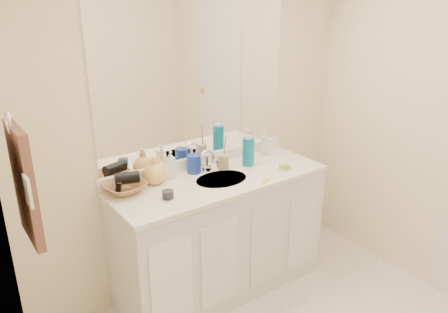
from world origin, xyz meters
TOP-DOWN VIEW (x-y plane):
  - wall_back at (0.00, 1.30)m, footprint 2.60×0.02m
  - wall_left at (-1.30, 0.00)m, footprint 0.02×2.60m
  - vanity_cabinet at (0.00, 1.02)m, footprint 1.50×0.55m
  - countertop at (0.00, 1.02)m, footprint 1.52×0.57m
  - backsplash at (0.00, 1.29)m, footprint 1.52×0.03m
  - sink_basin at (0.00, 1.00)m, footprint 0.37×0.37m
  - faucet at (0.00, 1.18)m, footprint 0.02×0.02m
  - mirror at (0.00, 1.29)m, footprint 1.48×0.01m
  - blue_mug at (-0.09, 1.21)m, footprint 0.11×0.11m
  - tan_cup at (0.12, 1.15)m, footprint 0.08×0.08m
  - toothbrush at (0.13, 1.15)m, footprint 0.01×0.04m
  - mouthwash_bottle at (0.30, 1.10)m, footprint 0.09×0.09m
  - clear_pump_bottle at (0.53, 1.19)m, footprint 0.07×0.07m
  - soap_dish at (0.46, 0.88)m, footprint 0.11×0.10m
  - green_soap at (0.46, 0.88)m, footprint 0.08×0.06m
  - orange_comb at (0.21, 0.80)m, footprint 0.10×0.06m
  - dark_jar at (-0.44, 0.95)m, footprint 0.09×0.09m
  - soap_bottle_white at (-0.26, 1.23)m, footprint 0.09×0.09m
  - soap_bottle_cream at (-0.30, 1.23)m, footprint 0.10×0.10m
  - soap_bottle_yellow at (-0.40, 1.21)m, footprint 0.19×0.19m
  - wicker_basket at (-0.61, 1.19)m, footprint 0.29×0.29m
  - hair_dryer at (-0.59, 1.19)m, footprint 0.17×0.12m
  - towel_ring at (-1.27, 0.77)m, footprint 0.01×0.11m
  - hand_towel at (-1.25, 0.77)m, footprint 0.04×0.32m
  - switch_plate at (-1.27, 0.57)m, footprint 0.01×0.08m

SIDE VIEW (x-z plane):
  - vanity_cabinet at x=0.00m, z-range 0.00..0.85m
  - countertop at x=0.00m, z-range 0.85..0.88m
  - sink_basin at x=0.00m, z-range 0.86..0.88m
  - orange_comb at x=0.21m, z-range 0.88..0.88m
  - soap_dish at x=0.46m, z-range 0.88..0.89m
  - green_soap at x=0.46m, z-range 0.89..0.92m
  - dark_jar at x=-0.44m, z-range 0.88..0.93m
  - wicker_basket at x=-0.61m, z-range 0.88..0.94m
  - backsplash at x=0.00m, z-range 0.88..0.96m
  - tan_cup at x=0.12m, z-range 0.88..0.99m
  - faucet at x=0.00m, z-range 0.88..0.99m
  - blue_mug at x=-0.09m, z-range 0.88..1.01m
  - clear_pump_bottle at x=0.53m, z-range 0.88..1.03m
  - soap_bottle_cream at x=-0.30m, z-range 0.88..1.05m
  - hair_dryer at x=-0.59m, z-range 0.93..1.01m
  - soap_bottle_yellow at x=-0.40m, z-range 0.88..1.07m
  - soap_bottle_white at x=-0.26m, z-range 0.88..1.07m
  - mouthwash_bottle at x=0.30m, z-range 0.88..1.09m
  - toothbrush at x=0.13m, z-range 0.93..1.13m
  - wall_back at x=0.00m, z-range 0.00..2.40m
  - wall_left at x=-1.30m, z-range 0.00..2.40m
  - hand_towel at x=-1.25m, z-range 0.98..1.52m
  - switch_plate at x=-1.27m, z-range 1.24..1.36m
  - towel_ring at x=-1.27m, z-range 1.49..1.61m
  - mirror at x=0.00m, z-range 0.96..2.16m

